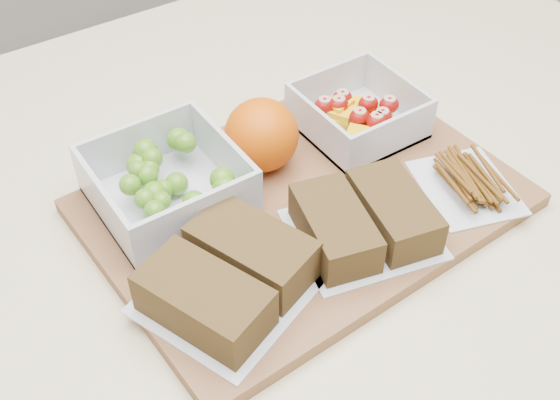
{
  "coord_description": "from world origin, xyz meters",
  "views": [
    {
      "loc": [
        -0.28,
        -0.44,
        1.42
      ],
      "look_at": [
        -0.0,
        -0.02,
        0.93
      ],
      "focal_mm": 45.0,
      "sensor_mm": 36.0,
      "label": 1
    }
  ],
  "objects_px": {
    "grape_container": "(168,182)",
    "fruit_container": "(358,115)",
    "sandwich_bag_left": "(229,276)",
    "sandwich_bag_center": "(364,220)",
    "orange": "(262,135)",
    "pretzel_bag": "(468,180)",
    "cutting_board": "(304,203)"
  },
  "relations": [
    {
      "from": "grape_container",
      "to": "fruit_container",
      "type": "xyz_separation_m",
      "value": [
        0.23,
        -0.01,
        -0.01
      ]
    },
    {
      "from": "sandwich_bag_left",
      "to": "sandwich_bag_center",
      "type": "bearing_deg",
      "value": -4.42
    },
    {
      "from": "grape_container",
      "to": "orange",
      "type": "distance_m",
      "value": 0.11
    },
    {
      "from": "fruit_container",
      "to": "orange",
      "type": "bearing_deg",
      "value": 175.84
    },
    {
      "from": "pretzel_bag",
      "to": "sandwich_bag_left",
      "type": "bearing_deg",
      "value": 176.1
    },
    {
      "from": "sandwich_bag_center",
      "to": "fruit_container",
      "type": "bearing_deg",
      "value": 53.71
    },
    {
      "from": "fruit_container",
      "to": "sandwich_bag_center",
      "type": "xyz_separation_m",
      "value": [
        -0.1,
        -0.14,
        0.0
      ]
    },
    {
      "from": "fruit_container",
      "to": "sandwich_bag_center",
      "type": "distance_m",
      "value": 0.17
    },
    {
      "from": "orange",
      "to": "sandwich_bag_center",
      "type": "xyz_separation_m",
      "value": [
        0.02,
        -0.14,
        -0.02
      ]
    },
    {
      "from": "fruit_container",
      "to": "sandwich_bag_left",
      "type": "height_order",
      "value": "fruit_container"
    },
    {
      "from": "sandwich_bag_left",
      "to": "pretzel_bag",
      "type": "distance_m",
      "value": 0.28
    },
    {
      "from": "fruit_container",
      "to": "orange",
      "type": "xyz_separation_m",
      "value": [
        -0.12,
        0.01,
        0.02
      ]
    },
    {
      "from": "cutting_board",
      "to": "pretzel_bag",
      "type": "distance_m",
      "value": 0.17
    },
    {
      "from": "sandwich_bag_left",
      "to": "fruit_container",
      "type": "bearing_deg",
      "value": 26.97
    },
    {
      "from": "grape_container",
      "to": "sandwich_bag_center",
      "type": "distance_m",
      "value": 0.2
    },
    {
      "from": "cutting_board",
      "to": "orange",
      "type": "relative_size",
      "value": 5.31
    },
    {
      "from": "grape_container",
      "to": "fruit_container",
      "type": "height_order",
      "value": "grape_container"
    },
    {
      "from": "orange",
      "to": "pretzel_bag",
      "type": "bearing_deg",
      "value": -44.19
    },
    {
      "from": "sandwich_bag_left",
      "to": "sandwich_bag_center",
      "type": "height_order",
      "value": "sandwich_bag_left"
    },
    {
      "from": "cutting_board",
      "to": "sandwich_bag_left",
      "type": "xyz_separation_m",
      "value": [
        -0.13,
        -0.06,
        0.03
      ]
    },
    {
      "from": "cutting_board",
      "to": "sandwich_bag_left",
      "type": "bearing_deg",
      "value": -155.88
    },
    {
      "from": "fruit_container",
      "to": "sandwich_bag_left",
      "type": "distance_m",
      "value": 0.27
    },
    {
      "from": "fruit_container",
      "to": "pretzel_bag",
      "type": "distance_m",
      "value": 0.15
    },
    {
      "from": "orange",
      "to": "sandwich_bag_left",
      "type": "xyz_separation_m",
      "value": [
        -0.12,
        -0.13,
        -0.02
      ]
    },
    {
      "from": "cutting_board",
      "to": "fruit_container",
      "type": "xyz_separation_m",
      "value": [
        0.12,
        0.06,
        0.03
      ]
    },
    {
      "from": "cutting_board",
      "to": "orange",
      "type": "xyz_separation_m",
      "value": [
        -0.01,
        0.07,
        0.05
      ]
    },
    {
      "from": "orange",
      "to": "sandwich_bag_left",
      "type": "distance_m",
      "value": 0.18
    },
    {
      "from": "grape_container",
      "to": "sandwich_bag_center",
      "type": "xyz_separation_m",
      "value": [
        0.13,
        -0.15,
        -0.0
      ]
    },
    {
      "from": "sandwich_bag_left",
      "to": "pretzel_bag",
      "type": "height_order",
      "value": "sandwich_bag_left"
    },
    {
      "from": "cutting_board",
      "to": "sandwich_bag_center",
      "type": "height_order",
      "value": "sandwich_bag_center"
    },
    {
      "from": "grape_container",
      "to": "pretzel_bag",
      "type": "distance_m",
      "value": 0.31
    },
    {
      "from": "fruit_container",
      "to": "pretzel_bag",
      "type": "height_order",
      "value": "fruit_container"
    }
  ]
}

